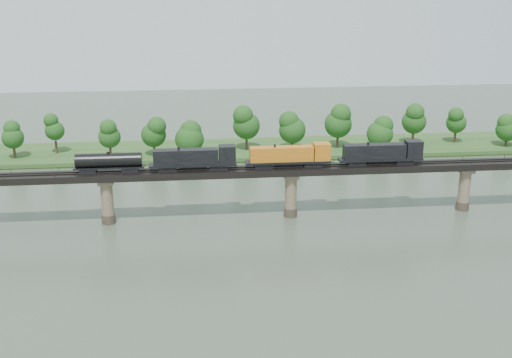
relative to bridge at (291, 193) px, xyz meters
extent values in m
plane|color=#384637|center=(0.00, -30.00, -5.46)|extent=(400.00, 400.00, 0.00)
cube|color=#294C1E|center=(0.00, 55.00, -4.66)|extent=(300.00, 24.00, 1.60)
cylinder|color=#473A2D|center=(-40.00, 0.00, -4.46)|extent=(3.00, 3.00, 2.00)
cylinder|color=#847056|center=(-40.00, 0.00, 0.04)|extent=(2.60, 2.60, 9.00)
cube|color=#847056|center=(-40.00, 0.00, 4.04)|extent=(3.20, 3.20, 1.00)
cylinder|color=#473A2D|center=(0.00, 0.00, -4.46)|extent=(3.00, 3.00, 2.00)
cylinder|color=#847056|center=(0.00, 0.00, 0.04)|extent=(2.60, 2.60, 9.00)
cube|color=#847056|center=(0.00, 0.00, 4.04)|extent=(3.20, 3.20, 1.00)
cylinder|color=#473A2D|center=(40.00, 0.00, -4.46)|extent=(3.00, 3.00, 2.00)
cylinder|color=#847056|center=(40.00, 0.00, 0.04)|extent=(2.60, 2.60, 9.00)
cube|color=#847056|center=(40.00, 0.00, 4.04)|extent=(3.20, 3.20, 1.00)
cube|color=black|center=(0.00, 0.00, 5.29)|extent=(220.00, 5.00, 1.50)
cube|color=black|center=(0.00, -0.75, 6.12)|extent=(220.00, 0.12, 0.16)
cube|color=black|center=(0.00, 0.75, 6.12)|extent=(220.00, 0.12, 0.16)
cube|color=black|center=(0.00, -2.40, 6.74)|extent=(220.00, 0.10, 0.10)
cube|color=black|center=(0.00, 2.40, 6.74)|extent=(220.00, 0.10, 0.10)
cube|color=black|center=(0.00, -2.40, 6.39)|extent=(0.08, 0.08, 0.70)
cube|color=black|center=(0.00, 2.40, 6.39)|extent=(0.08, 0.08, 0.70)
cylinder|color=#382619|center=(-71.77, 49.88, -2.22)|extent=(0.70, 0.70, 3.27)
sphere|color=#154213|center=(-71.77, 49.88, 2.14)|extent=(6.20, 6.20, 6.20)
sphere|color=#154213|center=(-71.77, 49.88, 4.86)|extent=(4.65, 4.65, 4.65)
cylinder|color=#382619|center=(-60.94, 54.18, -2.00)|extent=(0.70, 0.70, 3.71)
sphere|color=#154213|center=(-60.94, 54.18, 2.95)|extent=(5.67, 5.67, 5.67)
sphere|color=#154213|center=(-60.94, 54.18, 6.04)|extent=(4.25, 4.25, 4.25)
cylinder|color=#382619|center=(-44.43, 46.31, -2.10)|extent=(0.70, 0.70, 3.51)
sphere|color=#154213|center=(-44.43, 46.31, 2.57)|extent=(6.31, 6.31, 6.31)
sphere|color=#154213|center=(-44.43, 46.31, 5.50)|extent=(4.73, 4.73, 4.73)
cylinder|color=#382619|center=(-32.24, 48.84, -2.19)|extent=(0.70, 0.70, 3.34)
sphere|color=#154213|center=(-32.24, 48.84, 2.27)|extent=(7.18, 7.18, 7.18)
sphere|color=#154213|center=(-32.24, 48.84, 5.06)|extent=(5.39, 5.39, 5.39)
cylinder|color=#382619|center=(-22.01, 46.15, -2.45)|extent=(0.70, 0.70, 2.83)
sphere|color=#154213|center=(-22.01, 46.15, 1.32)|extent=(8.26, 8.26, 8.26)
sphere|color=#154213|center=(-22.01, 46.15, 3.68)|extent=(6.19, 6.19, 6.19)
cylinder|color=#382619|center=(-5.04, 52.68, -1.88)|extent=(0.70, 0.70, 3.96)
sphere|color=#154213|center=(-5.04, 52.68, 3.41)|extent=(8.07, 8.07, 8.07)
sphere|color=#154213|center=(-5.04, 52.68, 6.71)|extent=(6.05, 6.05, 6.05)
cylinder|color=#382619|center=(8.52, 51.14, -2.23)|extent=(0.70, 0.70, 3.27)
sphere|color=#154213|center=(8.52, 51.14, 2.13)|extent=(8.03, 8.03, 8.03)
sphere|color=#154213|center=(8.52, 51.14, 4.85)|extent=(6.02, 6.02, 6.02)
cylinder|color=#382619|center=(22.65, 52.31, -1.90)|extent=(0.70, 0.70, 3.92)
sphere|color=#154213|center=(22.65, 52.31, 3.33)|extent=(8.29, 8.29, 8.29)
sphere|color=#154213|center=(22.65, 52.31, 6.60)|extent=(6.21, 6.21, 6.21)
cylinder|color=#382619|center=(33.59, 45.35, -2.35)|extent=(0.70, 0.70, 3.02)
sphere|color=#154213|center=(33.59, 45.35, 1.69)|extent=(7.74, 7.74, 7.74)
sphere|color=#154213|center=(33.59, 45.35, 4.21)|extent=(5.80, 5.80, 5.80)
cylinder|color=#382619|center=(46.81, 54.03, -1.96)|extent=(0.70, 0.70, 3.80)
sphere|color=#154213|center=(46.81, 54.03, 3.10)|extent=(7.47, 7.47, 7.47)
sphere|color=#154213|center=(46.81, 54.03, 6.27)|extent=(5.60, 5.60, 5.60)
cylinder|color=#382619|center=(60.48, 54.26, -2.17)|extent=(0.70, 0.70, 3.38)
sphere|color=#154213|center=(60.48, 54.26, 2.34)|extent=(6.23, 6.23, 6.23)
sphere|color=#154213|center=(60.48, 54.26, 5.16)|extent=(4.67, 4.67, 4.67)
cylinder|color=#382619|center=(74.35, 48.39, -2.47)|extent=(0.70, 0.70, 2.77)
sphere|color=#154213|center=(74.35, 48.39, 1.22)|extent=(7.04, 7.04, 7.04)
sphere|color=#154213|center=(74.35, 48.39, 3.54)|extent=(5.28, 5.28, 5.28)
cube|color=black|center=(25.35, 0.00, 6.58)|extent=(3.93, 2.36, 1.08)
cube|color=black|center=(14.53, 0.00, 6.58)|extent=(3.93, 2.36, 1.08)
cube|color=black|center=(19.94, 0.00, 7.27)|extent=(18.68, 2.95, 0.49)
cube|color=black|center=(18.46, 0.00, 9.09)|extent=(13.77, 2.66, 3.15)
cube|color=black|center=(27.31, 0.00, 9.38)|extent=(3.54, 2.95, 3.74)
cylinder|color=black|center=(19.94, 0.00, 6.73)|extent=(5.90, 1.38, 1.38)
cube|color=black|center=(4.70, 0.00, 6.58)|extent=(3.93, 2.36, 1.08)
cube|color=black|center=(-6.12, 0.00, 6.58)|extent=(3.93, 2.36, 1.08)
cube|color=black|center=(-0.71, 0.00, 7.27)|extent=(18.68, 2.95, 0.49)
cube|color=#BB6A16|center=(-2.19, 0.00, 9.09)|extent=(13.77, 2.66, 3.15)
cube|color=#BB6A16|center=(6.66, 0.00, 9.38)|extent=(3.54, 2.95, 3.74)
cylinder|color=black|center=(-0.71, 0.00, 6.73)|extent=(5.90, 1.38, 1.38)
cube|color=black|center=(-15.96, 0.00, 6.58)|extent=(3.93, 2.36, 1.08)
cube|color=black|center=(-26.77, 0.00, 6.58)|extent=(3.93, 2.36, 1.08)
cube|color=black|center=(-21.36, 0.00, 7.27)|extent=(18.68, 2.95, 0.49)
cube|color=black|center=(-22.84, 0.00, 9.09)|extent=(13.77, 2.66, 3.15)
cube|color=black|center=(-13.99, 0.00, 9.38)|extent=(3.54, 2.95, 3.74)
cylinder|color=black|center=(-21.36, 0.00, 6.73)|extent=(5.90, 1.38, 1.38)
cube|color=black|center=(-34.64, 0.00, 6.58)|extent=(3.44, 2.16, 1.08)
cube|color=black|center=(-43.49, 0.00, 6.58)|extent=(3.44, 2.16, 1.08)
cube|color=black|center=(-39.07, 0.00, 7.22)|extent=(14.75, 2.36, 0.30)
cylinder|color=black|center=(-39.07, 0.00, 8.79)|extent=(13.77, 2.95, 2.95)
cylinder|color=black|center=(-39.07, 0.00, 10.37)|extent=(0.69, 0.69, 0.49)
camera|label=1|loc=(-21.76, -132.73, 46.01)|focal=45.00mm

